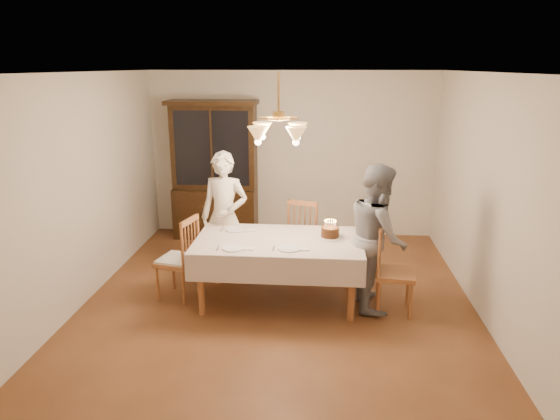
# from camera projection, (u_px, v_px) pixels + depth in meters

# --- Properties ---
(ground) EXTENTS (5.00, 5.00, 0.00)m
(ground) POSITION_uv_depth(u_px,v_px,m) (279.00, 300.00, 5.90)
(ground) COLOR brown
(ground) RESTS_ON ground
(room_shell) EXTENTS (5.00, 5.00, 5.00)m
(room_shell) POSITION_uv_depth(u_px,v_px,m) (279.00, 169.00, 5.46)
(room_shell) COLOR white
(room_shell) RESTS_ON ground
(dining_table) EXTENTS (1.90, 1.10, 0.76)m
(dining_table) POSITION_uv_depth(u_px,v_px,m) (279.00, 246.00, 5.71)
(dining_table) COLOR brown
(dining_table) RESTS_ON ground
(china_hutch) EXTENTS (1.38, 0.54, 2.16)m
(china_hutch) POSITION_uv_depth(u_px,v_px,m) (215.00, 173.00, 7.86)
(china_hutch) COLOR black
(china_hutch) RESTS_ON ground
(chair_far_side) EXTENTS (0.55, 0.53, 1.00)m
(chair_far_side) POSITION_uv_depth(u_px,v_px,m) (306.00, 238.00, 6.69)
(chair_far_side) COLOR brown
(chair_far_side) RESTS_ON ground
(chair_left_end) EXTENTS (0.51, 0.53, 1.00)m
(chair_left_end) POSITION_uv_depth(u_px,v_px,m) (178.00, 261.00, 5.86)
(chair_left_end) COLOR brown
(chair_left_end) RESTS_ON ground
(chair_right_end) EXTENTS (0.46, 0.47, 1.00)m
(chair_right_end) POSITION_uv_depth(u_px,v_px,m) (394.00, 274.00, 5.53)
(chair_right_end) COLOR brown
(chair_right_end) RESTS_ON ground
(elderly_woman) EXTENTS (0.66, 0.48, 1.66)m
(elderly_woman) POSITION_uv_depth(u_px,v_px,m) (225.00, 217.00, 6.26)
(elderly_woman) COLOR beige
(elderly_woman) RESTS_ON ground
(adult_in_grey) EXTENTS (0.68, 0.84, 1.65)m
(adult_in_grey) POSITION_uv_depth(u_px,v_px,m) (377.00, 237.00, 5.58)
(adult_in_grey) COLOR slate
(adult_in_grey) RESTS_ON ground
(birthday_cake) EXTENTS (0.30, 0.30, 0.21)m
(birthday_cake) POSITION_uv_depth(u_px,v_px,m) (330.00, 233.00, 5.73)
(birthday_cake) COLOR white
(birthday_cake) RESTS_ON dining_table
(place_setting_near_left) EXTENTS (0.40, 0.25, 0.02)m
(place_setting_near_left) POSITION_uv_depth(u_px,v_px,m) (235.00, 248.00, 5.40)
(place_setting_near_left) COLOR white
(place_setting_near_left) RESTS_ON dining_table
(place_setting_near_right) EXTENTS (0.39, 0.25, 0.02)m
(place_setting_near_right) POSITION_uv_depth(u_px,v_px,m) (290.00, 248.00, 5.39)
(place_setting_near_right) COLOR white
(place_setting_near_right) RESTS_ON dining_table
(place_setting_far_left) EXTENTS (0.41, 0.27, 0.02)m
(place_setting_far_left) POSITION_uv_depth(u_px,v_px,m) (237.00, 229.00, 6.01)
(place_setting_far_left) COLOR white
(place_setting_far_left) RESTS_ON dining_table
(chandelier) EXTENTS (0.62, 0.62, 0.73)m
(chandelier) POSITION_uv_depth(u_px,v_px,m) (278.00, 132.00, 5.35)
(chandelier) COLOR #BF8C3F
(chandelier) RESTS_ON ground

